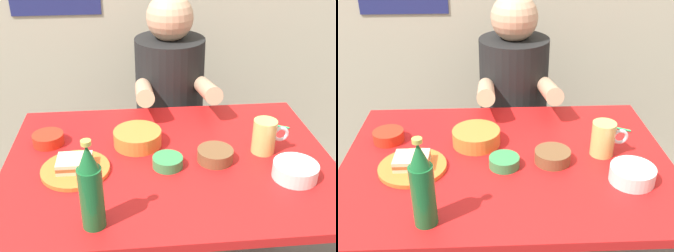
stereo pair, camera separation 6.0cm
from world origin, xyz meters
The scene contains 13 objects.
dining_table centered at (0.00, 0.00, 0.65)m, with size 1.10×0.80×0.74m.
stool centered at (0.06, 0.63, 0.35)m, with size 0.34×0.34×0.45m.
person_seated centered at (0.06, 0.62, 0.77)m, with size 0.33×0.56×0.72m.
plate_orange centered at (-0.31, -0.04, 0.75)m, with size 0.22×0.22×0.01m, color orange.
sandwich centered at (-0.31, -0.04, 0.77)m, with size 0.11×0.09×0.04m.
beer_mug centered at (0.33, 0.02, 0.80)m, with size 0.13×0.08×0.12m.
beer_bottle centered at (-0.23, -0.30, 0.86)m, with size 0.06×0.06×0.26m.
dip_bowl_green centered at (-0.01, -0.04, 0.76)m, with size 0.10×0.10×0.03m.
soup_bowl_orange centered at (-0.10, 0.11, 0.77)m, with size 0.17×0.17×0.05m.
sauce_bowl_chili centered at (-0.42, 0.14, 0.76)m, with size 0.11×0.11×0.04m.
condiment_bowl_brown centered at (0.15, -0.02, 0.76)m, with size 0.12×0.12×0.04m.
rice_bowl_white centered at (0.38, -0.14, 0.77)m, with size 0.14×0.14×0.05m.
spoon centered at (0.40, 0.21, 0.75)m, with size 0.12×0.07×0.01m.
Camera 1 is at (-0.12, -1.16, 1.50)m, focal length 44.00 mm.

